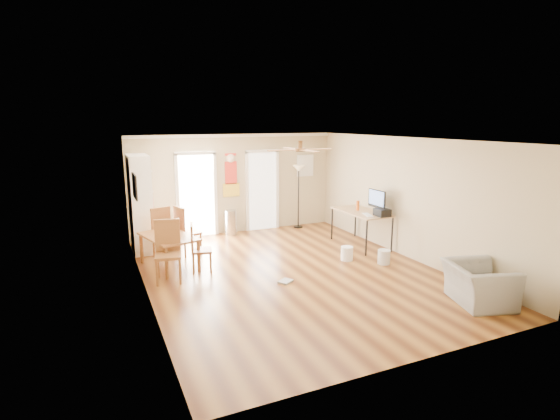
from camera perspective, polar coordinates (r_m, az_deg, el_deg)
name	(u,v)px	position (r m, az deg, el deg)	size (l,w,h in m)	color
floor	(292,273)	(8.56, 1.65, -8.32)	(7.00, 7.00, 0.00)	brown
ceiling	(293,140)	(8.04, 1.76, 9.35)	(5.50, 7.00, 0.00)	silver
wall_back	(235,184)	(11.41, -5.94, 3.48)	(5.50, 0.04, 2.60)	beige
wall_front	(421,263)	(5.37, 18.19, -6.67)	(5.50, 0.04, 2.60)	beige
wall_left	(143,222)	(7.46, -17.71, -1.50)	(0.04, 7.00, 2.60)	beige
wall_right	(407,198)	(9.70, 16.52, 1.56)	(0.04, 7.00, 2.60)	beige
crown_molding	(293,142)	(8.04, 1.76, 9.06)	(5.50, 7.00, 0.08)	white
kitchen_doorway	(197,196)	(11.16, -11.02, 1.83)	(0.90, 0.10, 2.10)	white
bathroom_doorway	(262,191)	(11.69, -2.39, 2.49)	(0.80, 0.10, 2.10)	white
wall_decal	(231,175)	(11.32, -6.54, 4.67)	(0.46, 0.03, 1.10)	red
ac_grille	(305,166)	(12.12, 3.36, 5.91)	(0.50, 0.04, 0.60)	white
framed_poster	(135,186)	(8.76, -18.76, 3.01)	(0.04, 0.66, 0.48)	black
ceiling_fan	(300,150)	(7.78, 2.72, 8.00)	(1.24, 1.24, 0.20)	#593819
bookshelf	(140,204)	(10.20, -18.07, 0.81)	(0.44, 0.99, 2.20)	white
dining_table	(169,251)	(9.04, -14.50, -5.36)	(0.80, 1.33, 0.67)	#A66435
dining_chair_right_a	(188,230)	(9.77, -12.11, -2.66)	(0.45, 0.45, 1.09)	#AC6337
dining_chair_right_b	(202,248)	(8.64, -10.39, -4.96)	(0.40, 0.40, 0.96)	brown
dining_chair_near	(168,252)	(8.20, -14.68, -5.45)	(0.47, 0.47, 1.13)	#985931
dining_chair_far	(157,230)	(9.94, -15.99, -2.62)	(0.45, 0.45, 1.09)	#985B31
trash_can	(231,223)	(11.29, -6.57, -1.66)	(0.30, 0.30, 0.65)	#B8B8BB
torchiere_lamp	(298,197)	(11.89, 2.47, 1.78)	(0.33, 0.33, 1.74)	black
computer_desk	(360,228)	(10.43, 10.65, -2.41)	(0.78, 1.55, 0.83)	tan
imac	(377,202)	(10.08, 12.73, 1.05)	(0.08, 0.60, 0.56)	black
keyboard	(368,215)	(9.94, 11.58, -0.65)	(0.14, 0.42, 0.02)	silver
printer	(382,212)	(9.92, 13.42, -0.31)	(0.28, 0.33, 0.17)	black
orange_bottle	(358,206)	(10.42, 10.29, 0.59)	(0.08, 0.08, 0.23)	#D55812
wastebasket_a	(347,253)	(9.35, 8.88, -5.72)	(0.26, 0.26, 0.30)	white
wastebasket_b	(384,257)	(9.28, 13.65, -6.07)	(0.26, 0.26, 0.30)	silver
floor_cloth	(285,281)	(8.07, 0.74, -9.47)	(0.25, 0.20, 0.04)	#9F9F9A
armchair	(478,284)	(7.80, 24.87, -8.94)	(1.02, 0.89, 0.66)	gray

